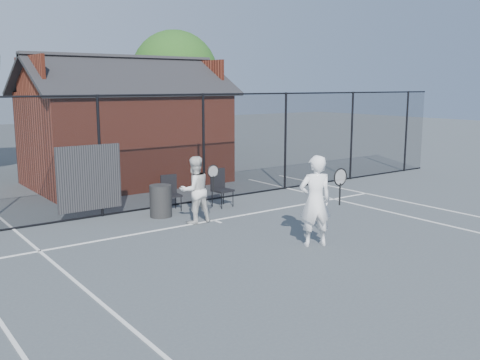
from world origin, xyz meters
TOP-DOWN VIEW (x-y plane):
  - ground at (0.00, 0.00)m, footprint 80.00×80.00m
  - court_lines at (0.00, -1.32)m, footprint 11.02×18.00m
  - fence at (-0.30, 5.00)m, footprint 22.04×3.00m
  - clubhouse at (0.50, 9.00)m, footprint 6.50×4.36m
  - tree_right at (5.50, 14.50)m, footprint 3.97×3.97m
  - player_front at (0.53, 0.10)m, footprint 0.89×0.72m
  - player_back at (-0.47, 3.09)m, footprint 0.86×0.64m
  - chair_left at (-0.32, 4.48)m, footprint 0.48×0.50m
  - chair_right at (1.01, 4.10)m, footprint 0.52×0.54m
  - waste_bin at (-0.84, 4.10)m, footprint 0.66×0.66m

SIDE VIEW (x-z plane):
  - ground at x=0.00m, z-range 0.00..0.00m
  - court_lines at x=0.00m, z-range 0.00..0.01m
  - waste_bin at x=-0.84m, z-range 0.00..0.79m
  - chair_left at x=-0.32m, z-range 0.00..0.91m
  - chair_right at x=1.01m, z-range 0.00..0.99m
  - player_back at x=-0.47m, z-range 0.00..1.59m
  - player_front at x=0.53m, z-range 0.00..1.86m
  - fence at x=-0.30m, z-range -0.05..2.95m
  - clubhouse at x=0.50m, z-range -0.49..3.70m
  - tree_right at x=5.50m, z-range 0.86..6.56m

